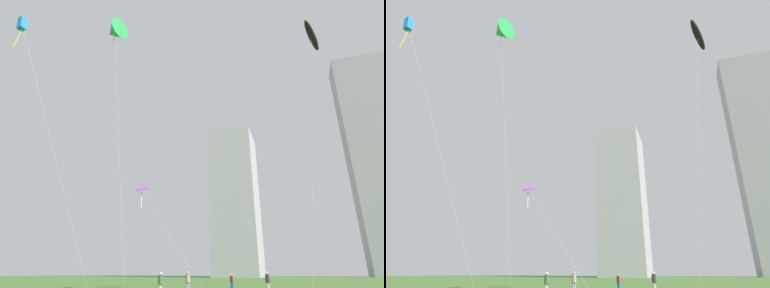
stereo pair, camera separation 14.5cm
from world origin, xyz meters
TOP-DOWN VIEW (x-y plane):
  - person_standing_0 at (2.00, 14.43)m, footprint 0.41×0.41m
  - person_standing_1 at (-3.68, 20.45)m, footprint 0.35×0.35m
  - person_standing_3 at (-4.59, 11.00)m, footprint 0.41×0.41m
  - person_standing_4 at (-5.09, 7.04)m, footprint 0.40×0.40m
  - kite_flying_0 at (9.48, 12.04)m, footprint 4.05×4.10m
  - kite_flying_1 at (-16.10, 9.85)m, footprint 6.28×3.46m
  - kite_flying_2 at (-19.68, -0.99)m, footprint 7.13×8.74m
  - kite_flying_3 at (-10.66, 11.43)m, footprint 8.14×2.22m
  - distant_highrise_0 at (25.98, 135.16)m, footprint 24.93×17.10m
  - distant_highrise_1 at (-29.28, 100.95)m, footprint 19.51×21.50m

SIDE VIEW (x-z plane):
  - person_standing_1 at x=-3.68m, z-range 0.12..1.72m
  - person_standing_4 at x=-5.09m, z-range 0.14..1.94m
  - person_standing_0 at x=2.00m, z-range 0.14..1.97m
  - person_standing_3 at x=-4.59m, z-range 0.14..2.00m
  - kite_flying_3 at x=-10.66m, z-range 4.89..15.83m
  - kite_flying_0 at x=9.48m, z-range 11.97..37.90m
  - kite_flying_2 at x=-19.68m, z-range 13.30..41.99m
  - distant_highrise_1 at x=-29.28m, z-range 0.00..55.47m
  - kite_flying_1 at x=-16.10m, z-range 16.23..51.97m
  - distant_highrise_0 at x=25.98m, z-range 0.00..98.58m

